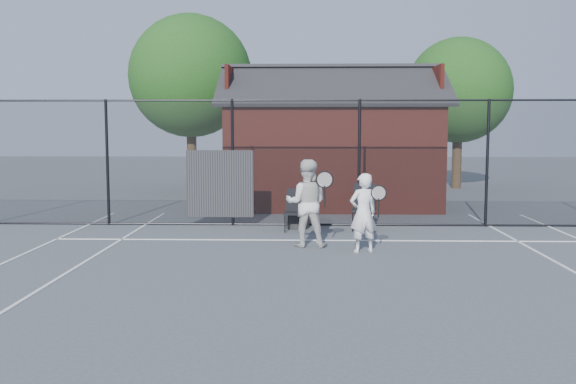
{
  "coord_description": "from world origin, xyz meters",
  "views": [
    {
      "loc": [
        -0.24,
        -10.16,
        2.36
      ],
      "look_at": [
        -0.6,
        2.14,
        1.1
      ],
      "focal_mm": 40.0,
      "sensor_mm": 36.0,
      "label": 1
    }
  ],
  "objects_px": {
    "waste_bin": "(298,212)",
    "chair_left": "(363,208)",
    "clubhouse": "(331,152)",
    "player_back": "(307,203)",
    "chair_right": "(295,211)",
    "player_front": "(363,213)"
  },
  "relations": [
    {
      "from": "player_back",
      "to": "chair_right",
      "type": "relative_size",
      "value": 1.84
    },
    {
      "from": "clubhouse",
      "to": "chair_left",
      "type": "bearing_deg",
      "value": -83.35
    },
    {
      "from": "clubhouse",
      "to": "player_front",
      "type": "height_order",
      "value": "clubhouse"
    },
    {
      "from": "player_front",
      "to": "chair_left",
      "type": "xyz_separation_m",
      "value": [
        0.22,
        2.52,
        -0.23
      ]
    },
    {
      "from": "player_front",
      "to": "chair_left",
      "type": "bearing_deg",
      "value": 85.0
    },
    {
      "from": "player_front",
      "to": "chair_left",
      "type": "height_order",
      "value": "player_front"
    },
    {
      "from": "clubhouse",
      "to": "chair_left",
      "type": "height_order",
      "value": "clubhouse"
    },
    {
      "from": "clubhouse",
      "to": "player_back",
      "type": "relative_size",
      "value": 3.78
    },
    {
      "from": "player_back",
      "to": "chair_left",
      "type": "distance_m",
      "value": 2.37
    },
    {
      "from": "clubhouse",
      "to": "player_front",
      "type": "xyz_separation_m",
      "value": [
        0.33,
        -7.21,
        -0.86
      ]
    },
    {
      "from": "player_back",
      "to": "clubhouse",
      "type": "bearing_deg",
      "value": 83.64
    },
    {
      "from": "player_front",
      "to": "chair_left",
      "type": "distance_m",
      "value": 2.54
    },
    {
      "from": "player_front",
      "to": "chair_right",
      "type": "xyz_separation_m",
      "value": [
        -1.33,
        2.31,
        -0.28
      ]
    },
    {
      "from": "chair_right",
      "to": "clubhouse",
      "type": "bearing_deg",
      "value": 89.83
    },
    {
      "from": "player_front",
      "to": "player_back",
      "type": "bearing_deg",
      "value": 152.16
    },
    {
      "from": "clubhouse",
      "to": "chair_right",
      "type": "distance_m",
      "value": 5.13
    },
    {
      "from": "chair_right",
      "to": "player_back",
      "type": "bearing_deg",
      "value": -70.2
    },
    {
      "from": "waste_bin",
      "to": "chair_left",
      "type": "bearing_deg",
      "value": -10.98
    },
    {
      "from": "clubhouse",
      "to": "chair_left",
      "type": "distance_m",
      "value": 4.85
    },
    {
      "from": "player_front",
      "to": "waste_bin",
      "type": "bearing_deg",
      "value": 114.39
    },
    {
      "from": "clubhouse",
      "to": "chair_right",
      "type": "xyz_separation_m",
      "value": [
        -1.0,
        -4.9,
        -1.14
      ]
    },
    {
      "from": "chair_left",
      "to": "chair_right",
      "type": "bearing_deg",
      "value": -160.13
    }
  ]
}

